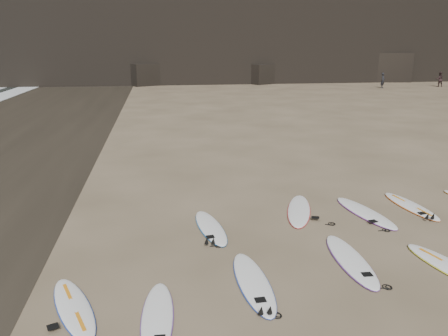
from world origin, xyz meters
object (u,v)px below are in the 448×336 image
Objects in this scene: surfboard_7 at (365,212)px; person_b at (439,79)px; surfboard_5 at (211,227)px; surfboard_0 at (157,317)px; surfboard_11 at (74,307)px; surfboard_1 at (253,282)px; person_a at (383,80)px; surfboard_6 at (299,210)px; surfboard_2 at (351,260)px; surfboard_8 at (411,206)px.

surfboard_7 is 43.45m from person_b.
surfboard_7 reaches higher than surfboard_5.
surfboard_11 is (-1.52, 0.54, 0.00)m from surfboard_0.
surfboard_0 is 0.96× the size of surfboard_5.
surfboard_1 is 1.11× the size of surfboard_11.
person_a reaches higher than surfboard_7.
surfboard_6 is 1.58× the size of person_a.
surfboard_7 is at bearing 60.34° from surfboard_2.
person_a reaches higher than surfboard_11.
surfboard_1 is at bearing 64.00° from person_b.
surfboard_8 is at bearing 44.39° from surfboard_2.
surfboard_11 is at bearing 61.19° from person_b.
surfboard_8 reaches higher than surfboard_11.
person_a is at bearing 63.25° from surfboard_2.
surfboard_8 is 9.84m from surfboard_11.
surfboard_7 is at bearing -163.98° from person_a.
surfboard_1 is 1.06× the size of surfboard_5.
surfboard_11 is at bearing -169.97° from person_a.
surfboard_2 is at bearing 65.84° from person_b.
surfboard_6 is (2.17, 3.68, 0.00)m from surfboard_1.
person_a is (20.64, 33.97, 0.78)m from surfboard_6.
surfboard_7 is at bearing -3.14° from surfboard_5.
person_b is at bearing 27.40° from surfboard_11.
surfboard_8 is 1.47× the size of person_b.
surfboard_8 is at bearing -162.10° from person_a.
surfboard_11 is (-5.63, -4.03, -0.01)m from surfboard_6.
surfboard_7 reaches higher than surfboard_1.
person_b is at bearing 50.12° from surfboard_1.
surfboard_5 is 0.91× the size of surfboard_6.
surfboard_2 is (2.36, 0.59, 0.00)m from surfboard_1.
surfboard_7 is at bearing 37.16° from surfboard_1.
surfboard_2 reaches higher than surfboard_0.
surfboard_1 is 0.97× the size of surfboard_6.
surfboard_8 reaches higher than surfboard_0.
surfboard_2 is 1.13× the size of surfboard_11.
surfboard_5 is at bearing 61.32° from person_b.
surfboard_1 reaches higher than surfboard_5.
surfboard_0 is 45.81m from person_a.
surfboard_2 is 4.36m from surfboard_8.
person_b is (30.42, 35.24, 0.78)m from surfboard_5.
person_b is at bearing 53.82° from surfboard_0.
surfboard_11 is at bearing -164.84° from surfboard_7.
person_b is at bearing 42.88° from surfboard_7.
surfboard_0 is 0.87× the size of surfboard_7.
surfboard_1 is at bearing -166.53° from person_a.
surfboard_0 is 0.87× the size of surfboard_6.
surfboard_7 is (1.83, -0.45, 0.00)m from surfboard_6.
surfboard_11 is at bearing -125.05° from surfboard_6.
surfboard_6 is 39.76m from person_a.
surfboard_8 is (5.59, 3.52, -0.00)m from surfboard_1.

